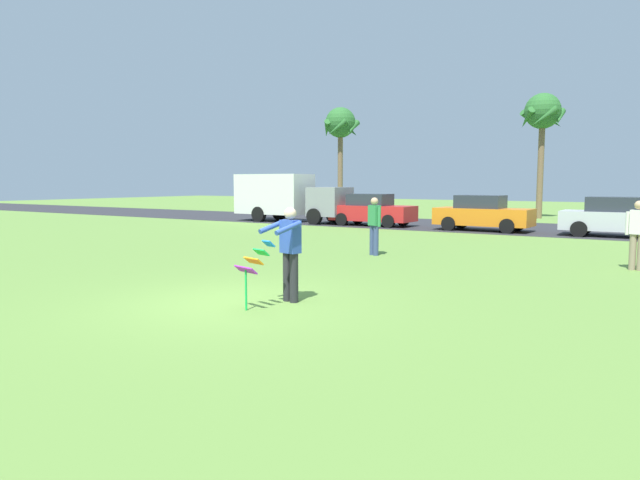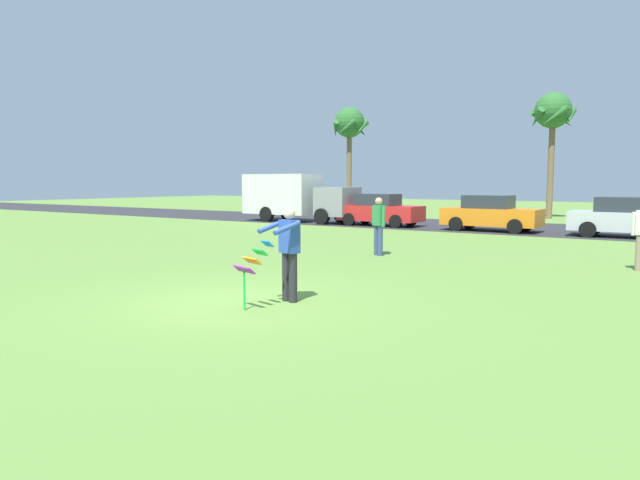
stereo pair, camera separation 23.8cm
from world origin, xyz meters
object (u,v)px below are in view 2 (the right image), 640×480
Objects in this scene: person_kite_flyer at (289,250)px; palm_tree_right_near at (553,115)px; parked_car_red at (379,210)px; parked_car_silver at (627,218)px; parked_truck_grey_van at (294,196)px; kite_held at (252,263)px; palm_tree_left_near at (349,127)px; parked_car_orange at (490,214)px; person_walker_near at (379,224)px.

person_kite_flyer is 28.11m from palm_tree_right_near.
parked_car_silver is (10.94, -0.00, 0.00)m from parked_car_red.
parked_truck_grey_van is 5.36m from parked_car_red.
person_kite_flyer is at bearing -87.39° from palm_tree_right_near.
parked_car_red is at bearing 111.23° from kite_held.
palm_tree_left_near is at bearing -173.79° from palm_tree_right_near.
kite_held is 0.17× the size of parked_truck_grey_van.
parked_car_orange is 1.01× the size of parked_car_silver.
parked_car_red is at bearing -118.79° from palm_tree_right_near.
person_kite_flyer reaches higher than parked_car_red.
palm_tree_left_near is 13.18m from palm_tree_right_near.
parked_truck_grey_van is 14.80m from person_walker_near.
person_walker_near reaches higher than parked_car_silver.
kite_held is at bearing -102.57° from person_kite_flyer.
parked_car_silver is (5.38, -0.00, 0.00)m from parked_car_orange.
person_kite_flyer is 0.41× the size of parked_car_red.
person_kite_flyer is 0.23× the size of palm_tree_right_near.
person_kite_flyer is 1.00× the size of person_walker_near.
palm_tree_left_near is at bearing 101.96° from parked_truck_grey_van.
person_walker_near is (-0.21, -10.24, 0.16)m from parked_car_orange.
person_kite_flyer is at bearing -84.87° from parked_car_orange.
person_kite_flyer is 17.42m from parked_car_silver.
kite_held is 18.25m from parked_car_silver.
parked_truck_grey_van is at bearing -136.41° from palm_tree_right_near.
parked_car_orange is at bearing 179.99° from parked_car_silver.
palm_tree_right_near is at bearing 88.56° from parked_car_orange.
person_walker_near is at bearing -91.30° from palm_tree_right_near.
palm_tree_right_near reaches higher than palm_tree_left_near.
palm_tree_left_near is (-14.36, 26.18, 5.08)m from person_kite_flyer.
palm_tree_right_near is (0.27, 10.61, 5.33)m from parked_car_orange.
parked_car_red is 1.01× the size of parked_car_silver.
person_walker_near reaches higher than parked_car_orange.
parked_truck_grey_van is at bearing 126.15° from person_kite_flyer.
parked_car_orange is (10.88, 0.00, -0.64)m from parked_truck_grey_van.
parked_car_red is 12.84m from palm_tree_left_near.
kite_held is 28.92m from palm_tree_right_near.
parked_car_red is at bearing 180.00° from parked_car_silver.
parked_truck_grey_van reaches higher than parked_car_red.
palm_tree_left_near is 23.72m from person_walker_near.
parked_car_red is (5.32, 0.00, -0.64)m from parked_truck_grey_van.
palm_tree_left_near is at bearing 153.22° from parked_car_silver.
parked_car_orange is 5.38m from parked_car_silver.
palm_tree_left_near reaches higher than parked_car_orange.
parked_car_silver is at bearing 77.23° from person_kite_flyer.
palm_tree_left_near reaches higher than person_walker_near.
parked_truck_grey_van is 16.09m from palm_tree_right_near.
kite_held is 7.72m from person_walker_near.
kite_held is at bearing -87.83° from palm_tree_right_near.
person_kite_flyer is 1.48× the size of kite_held.
parked_car_red is at bearing -180.00° from parked_car_orange.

